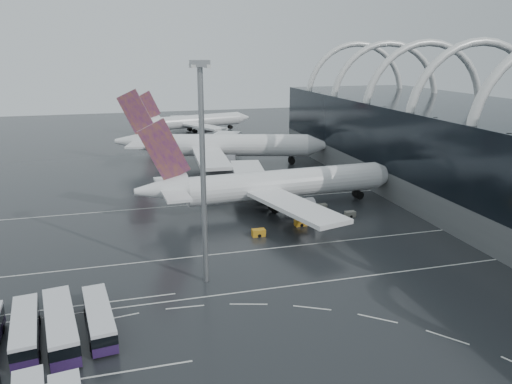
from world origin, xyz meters
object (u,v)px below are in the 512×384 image
object	(u,v)px
bus_row_near_d	(99,318)
bus_row_near_c	(61,325)
gse_cart_belly_a	(301,222)
gse_cart_belly_b	(322,207)
gse_cart_belly_c	(259,233)
bus_row_near_b	(25,329)
floodlight_mast	(202,149)
gse_cart_belly_d	(350,214)
airliner_gate_c	(194,122)
airliner_main	(274,185)
airliner_gate_b	(219,146)

from	to	relation	value
bus_row_near_d	bus_row_near_c	bearing A→B (deg)	94.73
bus_row_near_d	gse_cart_belly_a	world-z (taller)	bus_row_near_d
gse_cart_belly_a	gse_cart_belly_b	world-z (taller)	gse_cart_belly_a
bus_row_near_c	gse_cart_belly_c	xyz separation A→B (m)	(31.03, 25.97, -1.24)
bus_row_near_b	bus_row_near_c	size ratio (longest dim) A/B	0.89
bus_row_near_c	gse_cart_belly_a	size ratio (longest dim) A/B	6.20
bus_row_near_c	floodlight_mast	xyz separation A→B (m)	(18.80, 10.63, 17.70)
bus_row_near_d	gse_cart_belly_c	distance (m)	36.72
bus_row_near_b	gse_cart_belly_d	xyz separation A→B (m)	(55.55, 30.97, -1.11)
floodlight_mast	gse_cart_belly_a	distance (m)	34.15
bus_row_near_b	floodlight_mast	distance (m)	30.64
gse_cart_belly_b	gse_cart_belly_d	distance (m)	7.12
airliner_gate_c	gse_cart_belly_a	xyz separation A→B (m)	(3.00, -114.93, -3.70)
bus_row_near_c	gse_cart_belly_c	bearing A→B (deg)	-59.24
airliner_gate_c	gse_cart_belly_b	distance (m)	107.14
gse_cart_belly_a	bus_row_near_c	bearing A→B (deg)	-144.08
airliner_main	bus_row_near_d	distance (m)	52.80
airliner_main	airliner_gate_b	size ratio (longest dim) A/B	0.96
airliner_gate_c	bus_row_near_b	bearing A→B (deg)	-120.78
bus_row_near_c	gse_cart_belly_b	distance (m)	61.08
airliner_main	gse_cart_belly_c	world-z (taller)	airliner_main
floodlight_mast	bus_row_near_d	bearing A→B (deg)	-146.29
airliner_gate_b	bus_row_near_d	world-z (taller)	airliner_gate_b
bus_row_near_c	gse_cart_belly_d	xyz separation A→B (m)	(51.67, 31.42, -1.33)
gse_cart_belly_c	floodlight_mast	bearing A→B (deg)	-128.55
bus_row_near_c	airliner_main	bearing A→B (deg)	-52.41
gse_cart_belly_a	bus_row_near_d	bearing A→B (deg)	-141.89
gse_cart_belly_b	airliner_gate_b	bearing A→B (deg)	104.66
bus_row_near_c	gse_cart_belly_b	xyz separation A→B (m)	(48.12, 37.60, -1.33)
bus_row_near_c	bus_row_near_d	xyz separation A→B (m)	(4.22, 0.90, -0.20)
gse_cart_belly_a	airliner_main	bearing A→B (deg)	98.76
bus_row_near_d	gse_cart_belly_d	distance (m)	56.44
bus_row_near_b	gse_cart_belly_c	distance (m)	43.25
floodlight_mast	gse_cart_belly_b	size ratio (longest dim) A/B	15.22
gse_cart_belly_a	gse_cart_belly_b	xyz separation A→B (m)	(7.83, 8.40, -0.07)
bus_row_near_c	airliner_gate_c	bearing A→B (deg)	-23.68
gse_cart_belly_c	airliner_gate_c	bearing A→B (deg)	86.96
gse_cart_belly_b	gse_cart_belly_c	bearing A→B (deg)	-145.78
airliner_gate_b	gse_cart_belly_b	distance (m)	49.33
airliner_gate_b	airliner_gate_c	bearing A→B (deg)	104.15
gse_cart_belly_b	gse_cart_belly_d	bearing A→B (deg)	-60.07
bus_row_near_b	bus_row_near_d	size ratio (longest dim) A/B	0.99
airliner_main	floodlight_mast	world-z (taller)	floodlight_mast
airliner_gate_b	gse_cart_belly_c	bearing A→B (deg)	-78.81
gse_cart_belly_b	gse_cart_belly_d	xyz separation A→B (m)	(3.55, -6.17, 0.01)
airliner_main	bus_row_near_b	size ratio (longest dim) A/B	4.68
gse_cart_belly_c	bus_row_near_d	bearing A→B (deg)	-136.92
bus_row_near_c	bus_row_near_d	bearing A→B (deg)	-87.14
bus_row_near_d	gse_cart_belly_b	size ratio (longest dim) A/B	6.24
airliner_main	gse_cart_belly_c	xyz separation A→B (m)	(-7.46, -14.96, -4.38)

